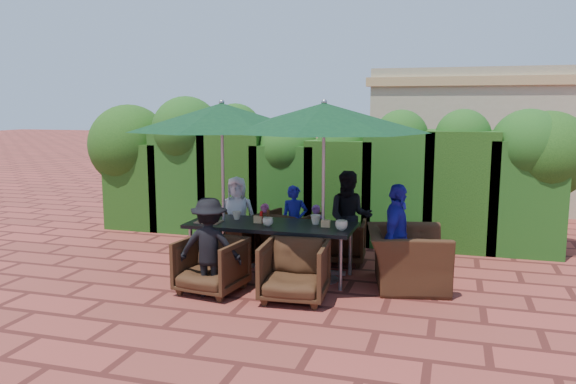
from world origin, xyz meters
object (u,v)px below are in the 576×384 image
(umbrella_right, at_px, (324,118))
(umbrella_left, at_px, (222,117))
(chair_near_left, at_px, (211,263))
(chair_near_right, at_px, (295,268))
(chair_far_mid, at_px, (288,232))
(dining_table, at_px, (271,229))
(chair_far_right, at_px, (342,239))
(chair_end_right, at_px, (407,249))
(chair_far_left, at_px, (236,231))

(umbrella_right, bearing_deg, umbrella_left, -179.39)
(chair_near_left, xyz_separation_m, chair_near_right, (1.10, 0.03, 0.02))
(umbrella_left, height_order, chair_far_mid, umbrella_left)
(dining_table, height_order, chair_near_right, chair_near_right)
(dining_table, height_order, chair_far_mid, chair_far_mid)
(umbrella_right, bearing_deg, chair_far_right, 85.86)
(chair_near_right, bearing_deg, umbrella_right, 75.76)
(chair_far_right, bearing_deg, umbrella_right, 80.56)
(dining_table, distance_m, chair_far_mid, 1.04)
(umbrella_left, height_order, chair_end_right, umbrella_left)
(chair_far_left, distance_m, chair_end_right, 2.87)
(umbrella_left, bearing_deg, chair_far_left, 101.37)
(dining_table, bearing_deg, chair_near_right, -55.70)
(dining_table, xyz_separation_m, umbrella_left, (-0.70, -0.01, 1.54))
(chair_near_right, distance_m, chair_end_right, 1.59)
(dining_table, distance_m, umbrella_right, 1.71)
(dining_table, relative_size, umbrella_left, 0.87)
(dining_table, height_order, chair_near_left, chair_near_left)
(chair_far_left, xyz_separation_m, chair_end_right, (2.75, -0.81, 0.11))
(dining_table, height_order, chair_far_right, dining_table)
(dining_table, bearing_deg, chair_near_left, -119.96)
(chair_far_left, bearing_deg, chair_far_right, -164.86)
(dining_table, relative_size, chair_near_right, 2.88)
(dining_table, height_order, umbrella_left, umbrella_left)
(chair_far_right, distance_m, chair_near_right, 1.85)
(umbrella_left, height_order, chair_far_right, umbrella_left)
(dining_table, xyz_separation_m, chair_far_right, (0.81, 0.98, -0.31))
(umbrella_left, xyz_separation_m, umbrella_right, (1.45, 0.02, 0.00))
(dining_table, xyz_separation_m, umbrella_right, (0.74, 0.00, 1.54))
(chair_end_right, bearing_deg, chair_far_right, 38.58)
(chair_far_left, height_order, chair_far_right, chair_far_left)
(umbrella_left, xyz_separation_m, chair_far_mid, (0.66, 1.02, -1.81))
(dining_table, relative_size, chair_near_left, 2.99)
(chair_far_left, height_order, chair_near_left, chair_far_left)
(chair_far_left, bearing_deg, umbrella_right, 163.63)
(umbrella_right, height_order, chair_near_left, umbrella_right)
(umbrella_left, distance_m, chair_far_left, 2.04)
(chair_far_left, xyz_separation_m, chair_near_left, (0.37, -1.78, -0.00))
(chair_far_right, height_order, chair_near_right, chair_near_right)
(umbrella_left, relative_size, chair_near_right, 3.29)
(umbrella_right, bearing_deg, chair_near_right, -100.08)
(umbrella_right, xyz_separation_m, chair_far_mid, (-0.79, 1.00, -1.81))
(umbrella_left, relative_size, chair_far_right, 3.68)
(chair_near_right, bearing_deg, chair_far_right, 78.89)
(umbrella_right, distance_m, chair_end_right, 2.04)
(umbrella_left, distance_m, umbrella_right, 1.45)
(umbrella_right, xyz_separation_m, chair_near_left, (-1.25, -0.89, -1.83))
(chair_near_left, height_order, chair_end_right, chair_end_right)
(chair_far_right, height_order, chair_end_right, chair_end_right)
(umbrella_right, relative_size, chair_near_right, 3.43)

